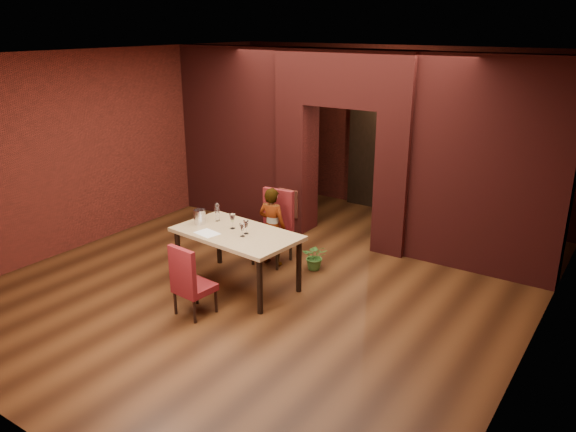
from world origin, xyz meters
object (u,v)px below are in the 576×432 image
water_bottle (217,212)px  person_seated (272,227)px  chair_far (272,228)px  potted_plant (315,256)px  wine_glass_c (242,230)px  chair_near (194,279)px  dining_table (237,259)px  wine_glass_a (232,221)px  wine_glass_b (246,227)px  wine_bucket (200,217)px

water_bottle → person_seated: bearing=55.3°
chair_far → potted_plant: chair_far is taller
wine_glass_c → water_bottle: bearing=157.1°
person_seated → wine_glass_c: person_seated is taller
chair_near → water_bottle: (-0.58, 1.15, 0.48)m
dining_table → potted_plant: dining_table is taller
chair_far → water_bottle: bearing=-125.9°
chair_near → person_seated: bearing=-81.8°
chair_far → wine_glass_c: 1.13m
dining_table → person_seated: size_ratio=1.42×
chair_near → wine_glass_a: size_ratio=4.49×
person_seated → wine_glass_a: (-0.09, -0.83, 0.31)m
dining_table → wine_glass_b: 0.54m
wine_glass_c → water_bottle: size_ratio=0.66×
chair_near → wine_bucket: size_ratio=4.63×
wine_glass_c → potted_plant: 1.46m
dining_table → chair_far: bearing=99.7°
person_seated → potted_plant: person_seated is taller
wine_glass_b → wine_glass_c: 0.11m
wine_bucket → person_seated: bearing=56.6°
chair_near → wine_glass_a: wine_glass_a is taller
wine_glass_b → wine_glass_a: bearing=169.6°
dining_table → water_bottle: size_ratio=6.29×
chair_far → person_seated: size_ratio=0.92×
wine_glass_b → potted_plant: 1.38m
wine_glass_c → potted_plant: size_ratio=0.44×
wine_bucket → water_bottle: size_ratio=0.75×
chair_near → potted_plant: 2.14m
wine_bucket → water_bottle: (0.13, 0.24, 0.04)m
dining_table → water_bottle: water_bottle is taller
chair_far → person_seated: bearing=-52.0°
dining_table → wine_glass_a: size_ratio=8.19×
person_seated → wine_bucket: 1.16m
dining_table → wine_bucket: 0.83m
wine_glass_c → water_bottle: (-0.70, 0.30, 0.05)m
chair_far → potted_plant: bearing=7.3°
person_seated → wine_glass_b: person_seated is taller
wine_glass_a → wine_glass_b: (0.29, -0.05, -0.01)m
wine_glass_a → water_bottle: 0.42m
wine_glass_a → wine_bucket: size_ratio=1.03×
person_seated → wine_glass_c: (0.22, -1.00, 0.30)m
chair_far → potted_plant: 0.81m
chair_near → wine_glass_c: bearing=-92.9°
chair_near → chair_far: bearing=-80.6°
wine_glass_b → wine_bucket: wine_bucket is taller
chair_far → chair_near: 1.90m
wine_glass_a → potted_plant: wine_glass_a is taller
water_bottle → chair_near: bearing=-63.2°
chair_near → wine_glass_a: 1.13m
dining_table → water_bottle: 0.79m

